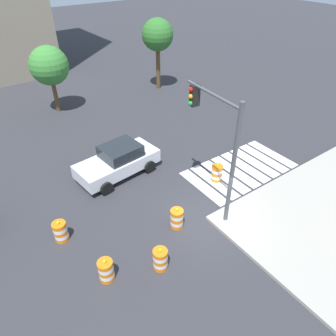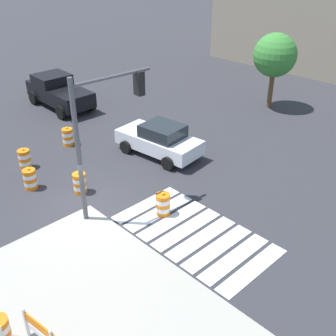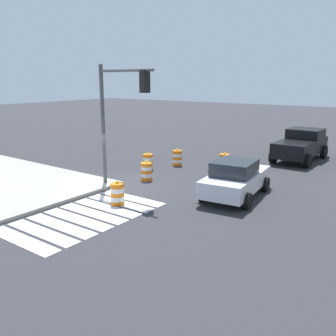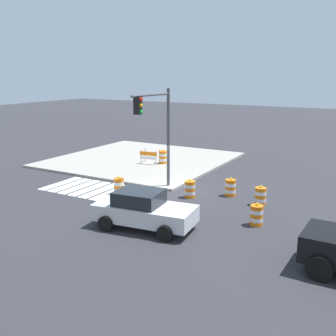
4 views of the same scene
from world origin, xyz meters
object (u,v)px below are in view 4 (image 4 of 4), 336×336
object	(u,v)px
sports_car	(143,210)
traffic_barrel_on_sidewalk	(163,157)
traffic_barrel_near_corner	(190,189)
traffic_barrel_far_curb	(256,215)
construction_barricade	(149,156)
traffic_barrel_median_far	(260,196)
traffic_barrel_median_near	(230,188)
traffic_light_pole	(157,122)
traffic_barrel_crosswalk_end	(119,186)

from	to	relation	value
sports_car	traffic_barrel_on_sidewalk	bearing A→B (deg)	-63.59
traffic_barrel_near_corner	traffic_barrel_far_curb	size ratio (longest dim) A/B	1.00
construction_barricade	traffic_barrel_median_far	bearing A→B (deg)	154.03
traffic_barrel_median_near	traffic_barrel_on_sidewalk	distance (m)	8.18
traffic_barrel_median_far	traffic_light_pole	distance (m)	6.61
traffic_barrel_crosswalk_end	traffic_barrel_median_far	world-z (taller)	same
traffic_barrel_near_corner	traffic_barrel_median_far	bearing A→B (deg)	-170.11
traffic_barrel_on_sidewalk	traffic_barrel_far_curb	bearing A→B (deg)	139.68
construction_barricade	traffic_light_pole	size ratio (longest dim) A/B	0.24
traffic_barrel_near_corner	construction_barricade	bearing A→B (deg)	-41.85
traffic_light_pole	sports_car	bearing A→B (deg)	114.80
traffic_barrel_median_near	traffic_barrel_median_far	distance (m)	2.00
construction_barricade	traffic_light_pole	world-z (taller)	traffic_light_pole
traffic_barrel_median_far	traffic_barrel_far_curb	distance (m)	2.85
sports_car	traffic_barrel_median_near	size ratio (longest dim) A/B	4.40
construction_barricade	traffic_barrel_crosswalk_end	bearing A→B (deg)	108.76
traffic_barrel_far_curb	traffic_barrel_on_sidewalk	bearing A→B (deg)	-40.32
sports_car	traffic_barrel_on_sidewalk	world-z (taller)	sports_car
traffic_barrel_crosswalk_end	traffic_light_pole	bearing A→B (deg)	-141.41
sports_car	traffic_light_pole	world-z (taller)	traffic_light_pole
traffic_barrel_near_corner	traffic_barrel_far_curb	bearing A→B (deg)	153.61
traffic_barrel_far_curb	construction_barricade	world-z (taller)	construction_barricade
traffic_barrel_near_corner	sports_car	bearing A→B (deg)	92.45
traffic_barrel_median_far	traffic_barrel_crosswalk_end	bearing A→B (deg)	15.92
traffic_barrel_crosswalk_end	traffic_barrel_median_far	size ratio (longest dim) A/B	1.00
sports_car	traffic_barrel_crosswalk_end	bearing A→B (deg)	-41.68
traffic_barrel_near_corner	traffic_barrel_median_near	xyz separation A→B (m)	(-1.76, -1.35, 0.00)
traffic_barrel_on_sidewalk	construction_barricade	bearing A→B (deg)	35.77
sports_car	traffic_barrel_crosswalk_end	world-z (taller)	sports_car
sports_car	traffic_barrel_median_near	bearing A→B (deg)	-104.15
sports_car	traffic_barrel_near_corner	bearing A→B (deg)	-87.55
sports_car	traffic_barrel_median_far	xyz separation A→B (m)	(-3.42, -5.45, -0.36)
traffic_barrel_crosswalk_end	traffic_barrel_median_far	xyz separation A→B (m)	(-7.23, -2.06, 0.00)
traffic_barrel_median_far	construction_barricade	bearing A→B (deg)	-25.97
traffic_light_pole	traffic_barrel_median_far	bearing A→B (deg)	-172.31
traffic_barrel_median_near	traffic_light_pole	size ratio (longest dim) A/B	0.19
traffic_barrel_on_sidewalk	traffic_barrel_median_far	bearing A→B (deg)	149.17
traffic_barrel_median_far	sports_car	bearing A→B (deg)	57.90
traffic_barrel_near_corner	construction_barricade	distance (m)	7.89
traffic_barrel_on_sidewalk	construction_barricade	size ratio (longest dim) A/B	0.77
traffic_barrel_on_sidewalk	construction_barricade	distance (m)	0.98
traffic_barrel_far_curb	sports_car	bearing A→B (deg)	33.21
traffic_barrel_crosswalk_end	construction_barricade	distance (m)	7.07
traffic_barrel_crosswalk_end	traffic_barrel_far_curb	distance (m)	7.94
traffic_barrel_median_far	traffic_barrel_far_curb	xyz separation A→B (m)	(-0.68, 2.77, 0.00)
traffic_barrel_median_near	traffic_barrel_near_corner	bearing A→B (deg)	37.41
sports_car	traffic_barrel_far_curb	world-z (taller)	sports_car
construction_barricade	traffic_barrel_far_curb	bearing A→B (deg)	144.00
traffic_barrel_median_near	traffic_barrel_crosswalk_end	bearing A→B (deg)	27.37
traffic_barrel_crosswalk_end	traffic_barrel_far_curb	xyz separation A→B (m)	(-7.90, 0.71, 0.00)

